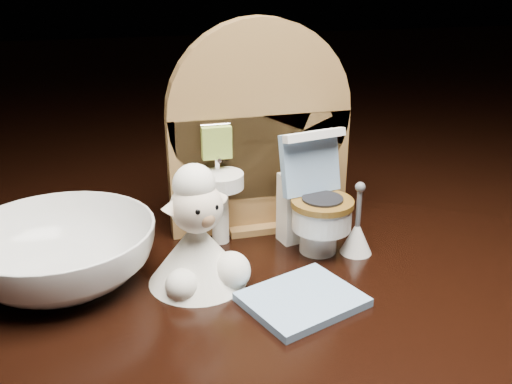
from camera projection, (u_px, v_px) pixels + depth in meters
backdrop_panel at (259, 141)px, 0.40m from camera, size 0.13×0.05×0.15m
toy_toilet at (313, 206)px, 0.38m from camera, size 0.05×0.06×0.08m
bath_mat at (302, 300)px, 0.33m from camera, size 0.08×0.07×0.00m
toilet_brush at (357, 235)px, 0.38m from camera, size 0.02×0.02×0.05m
plush_lamb at (198, 243)px, 0.34m from camera, size 0.06×0.06×0.08m
ceramic_bowl at (61, 254)px, 0.35m from camera, size 0.14×0.14×0.04m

